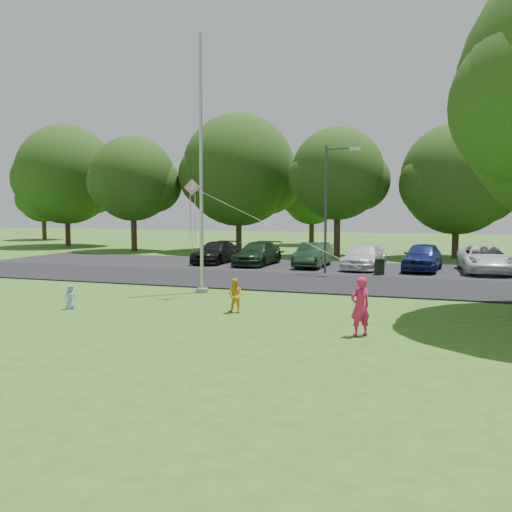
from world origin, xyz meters
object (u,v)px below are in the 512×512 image
(flagpole, at_px, (201,187))
(child_blue, at_px, (70,297))
(street_lamp, at_px, (331,197))
(woman, at_px, (360,307))
(child_yellow, at_px, (236,296))
(trash_can, at_px, (379,267))
(kite, at_px, (196,200))

(flagpole, height_order, child_blue, flagpole)
(street_lamp, height_order, woman, street_lamp)
(child_yellow, height_order, child_blue, child_yellow)
(trash_can, bearing_deg, child_yellow, -105.40)
(child_blue, bearing_deg, street_lamp, 9.08)
(woman, relative_size, kite, 0.22)
(child_yellow, bearing_deg, kite, 135.36)
(street_lamp, distance_m, trash_can, 4.21)
(woman, xyz_separation_m, child_blue, (-9.67, 0.85, -0.38))
(flagpole, relative_size, kite, 1.38)
(woman, bearing_deg, street_lamp, -115.59)
(child_blue, bearing_deg, flagpole, 7.11)
(street_lamp, relative_size, kite, 0.88)
(street_lamp, height_order, kite, street_lamp)
(child_blue, distance_m, kite, 5.58)
(flagpole, distance_m, woman, 9.68)
(woman, xyz_separation_m, kite, (-6.72, 4.33, 2.83))
(trash_can, bearing_deg, flagpole, -127.66)
(child_yellow, height_order, kite, kite)
(kite, bearing_deg, street_lamp, 58.75)
(flagpole, bearing_deg, child_blue, -118.20)
(flagpole, distance_m, street_lamp, 8.42)
(trash_can, distance_m, woman, 13.47)
(trash_can, bearing_deg, kite, -121.73)
(woman, xyz_separation_m, child_yellow, (-4.25, 1.99, -0.23))
(street_lamp, relative_size, child_yellow, 5.76)
(trash_can, height_order, woman, woman)
(woman, distance_m, kite, 8.48)
(child_blue, bearing_deg, woman, -59.71)
(kite, bearing_deg, trash_can, 46.55)
(street_lamp, height_order, trash_can, street_lamp)
(trash_can, bearing_deg, woman, -85.32)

